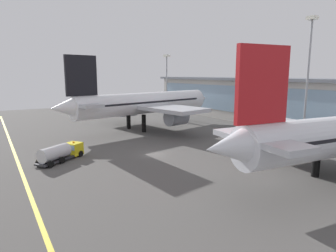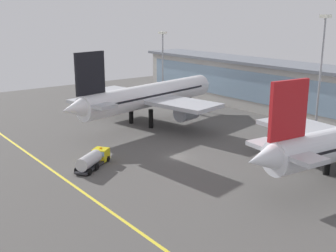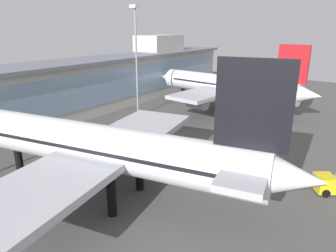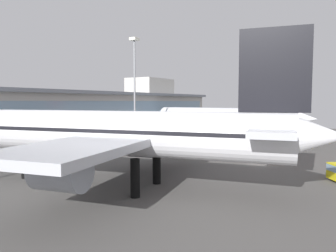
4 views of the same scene
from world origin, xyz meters
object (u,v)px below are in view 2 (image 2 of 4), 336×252
object	(u,v)px
apron_light_mast_west	(163,56)
apron_light_mast_centre	(322,60)
airliner_near_left	(149,96)
fuel_tanker_truck	(93,159)

from	to	relation	value
apron_light_mast_west	apron_light_mast_centre	bearing A→B (deg)	4.61
airliner_near_left	fuel_tanker_truck	size ratio (longest dim) A/B	5.71
apron_light_mast_west	apron_light_mast_centre	xyz separation A→B (m)	(50.57, 4.08, 2.80)
airliner_near_left	apron_light_mast_centre	distance (m)	40.32
apron_light_mast_west	apron_light_mast_centre	size ratio (longest dim) A/B	0.81
fuel_tanker_truck	apron_light_mast_centre	xyz separation A→B (m)	(12.97, 47.87, 15.41)
fuel_tanker_truck	apron_light_mast_centre	bearing A→B (deg)	-49.49
airliner_near_left	apron_light_mast_centre	bearing A→B (deg)	-66.67
airliner_near_left	apron_light_mast_west	world-z (taller)	apron_light_mast_west
apron_light_mast_west	apron_light_mast_centre	world-z (taller)	apron_light_mast_centre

